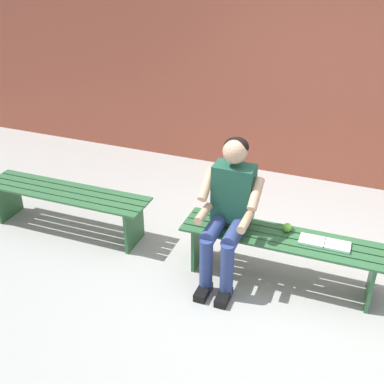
% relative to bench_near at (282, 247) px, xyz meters
% --- Properties ---
extents(ground_plane, '(10.00, 7.00, 0.04)m').
position_rel_bench_near_xyz_m(ground_plane, '(1.08, 1.00, -0.36)').
color(ground_plane, '#9E9E99').
extents(brick_wall, '(9.50, 0.24, 2.76)m').
position_rel_bench_near_xyz_m(brick_wall, '(0.50, -2.21, 1.04)').
color(brick_wall, '#9E4C38').
rests_on(brick_wall, ground).
extents(bench_near, '(1.73, 0.42, 0.45)m').
position_rel_bench_near_xyz_m(bench_near, '(0.00, 0.00, 0.00)').
color(bench_near, '#2D6038').
rests_on(bench_near, ground).
extents(bench_far, '(1.74, 0.42, 0.45)m').
position_rel_bench_near_xyz_m(bench_far, '(2.17, -0.00, 0.00)').
color(bench_far, '#2D6038').
rests_on(bench_far, ground).
extents(person_seated, '(0.50, 0.69, 1.25)m').
position_rel_bench_near_xyz_m(person_seated, '(0.45, 0.10, 0.35)').
color(person_seated, '#1E513D').
rests_on(person_seated, ground).
extents(apple, '(0.08, 0.08, 0.08)m').
position_rel_bench_near_xyz_m(apple, '(-0.01, -0.09, 0.15)').
color(apple, '#72B738').
rests_on(apple, bench_near).
extents(book_open, '(0.41, 0.16, 0.02)m').
position_rel_bench_near_xyz_m(book_open, '(-0.34, -0.02, 0.12)').
color(book_open, white).
rests_on(book_open, bench_near).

